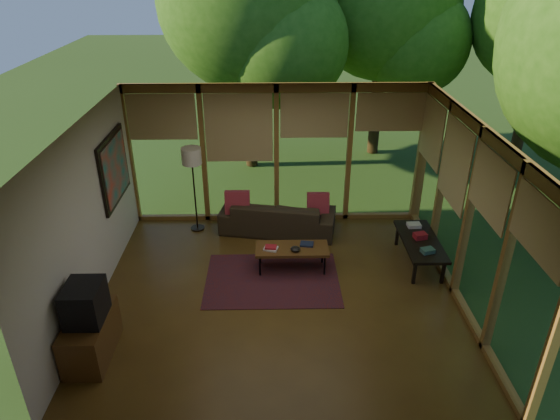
{
  "coord_description": "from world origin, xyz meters",
  "views": [
    {
      "loc": [
        -0.1,
        -6.33,
        4.74
      ],
      "look_at": [
        0.03,
        0.7,
        1.11
      ],
      "focal_mm": 32.0,
      "sensor_mm": 36.0,
      "label": 1
    }
  ],
  "objects_px": {
    "coffee_table": "(292,249)",
    "side_console": "(420,242)",
    "television": "(85,303)",
    "floor_lamp": "(192,161)",
    "sofa": "(278,216)",
    "media_cabinet": "(91,337)"
  },
  "relations": [
    {
      "from": "sofa",
      "to": "media_cabinet",
      "type": "distance_m",
      "value": 4.12
    },
    {
      "from": "coffee_table",
      "to": "side_console",
      "type": "xyz_separation_m",
      "value": [
        2.17,
        0.16,
        0.02
      ]
    },
    {
      "from": "television",
      "to": "coffee_table",
      "type": "height_order",
      "value": "television"
    },
    {
      "from": "television",
      "to": "side_console",
      "type": "xyz_separation_m",
      "value": [
        4.85,
        2.11,
        -0.44
      ]
    },
    {
      "from": "television",
      "to": "floor_lamp",
      "type": "bearing_deg",
      "value": 74.8
    },
    {
      "from": "side_console",
      "to": "sofa",
      "type": "bearing_deg",
      "value": 153.9
    },
    {
      "from": "media_cabinet",
      "to": "side_console",
      "type": "bearing_deg",
      "value": 23.46
    },
    {
      "from": "side_console",
      "to": "media_cabinet",
      "type": "bearing_deg",
      "value": -156.54
    },
    {
      "from": "television",
      "to": "floor_lamp",
      "type": "height_order",
      "value": "floor_lamp"
    },
    {
      "from": "side_console",
      "to": "floor_lamp",
      "type": "bearing_deg",
      "value": 162.26
    },
    {
      "from": "side_console",
      "to": "coffee_table",
      "type": "bearing_deg",
      "value": -175.76
    },
    {
      "from": "television",
      "to": "sofa",
      "type": "bearing_deg",
      "value": 53.09
    },
    {
      "from": "media_cabinet",
      "to": "coffee_table",
      "type": "bearing_deg",
      "value": 35.87
    },
    {
      "from": "side_console",
      "to": "television",
      "type": "bearing_deg",
      "value": -156.46
    },
    {
      "from": "sofa",
      "to": "media_cabinet",
      "type": "xyz_separation_m",
      "value": [
        -2.48,
        -3.28,
        -0.01
      ]
    },
    {
      "from": "sofa",
      "to": "side_console",
      "type": "bearing_deg",
      "value": 164.36
    },
    {
      "from": "television",
      "to": "side_console",
      "type": "bearing_deg",
      "value": 23.54
    },
    {
      "from": "sofa",
      "to": "floor_lamp",
      "type": "relative_size",
      "value": 1.3
    },
    {
      "from": "television",
      "to": "coffee_table",
      "type": "relative_size",
      "value": 0.46
    },
    {
      "from": "television",
      "to": "side_console",
      "type": "distance_m",
      "value": 5.31
    },
    {
      "from": "floor_lamp",
      "to": "side_console",
      "type": "bearing_deg",
      "value": -17.74
    },
    {
      "from": "floor_lamp",
      "to": "coffee_table",
      "type": "bearing_deg",
      "value": -38.84
    }
  ]
}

